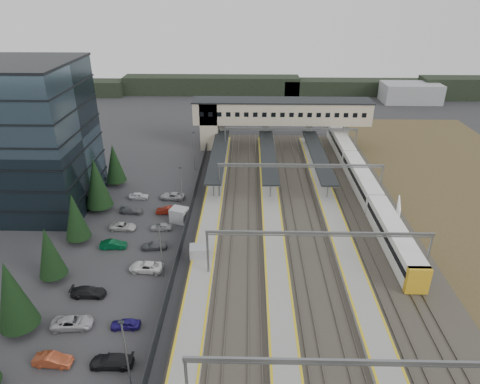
{
  "coord_description": "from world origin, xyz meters",
  "views": [
    {
      "loc": [
        3.15,
        -53.52,
        34.96
      ],
      "look_at": [
        1.75,
        9.42,
        4.0
      ],
      "focal_mm": 32.0,
      "sensor_mm": 36.0,
      "label": 1
    }
  ],
  "objects_px": {
    "office_building": "(9,138)",
    "billboard": "(398,211)",
    "relay_cabin_far": "(179,215)",
    "relay_cabin_near": "(200,254)",
    "footbridge": "(269,114)",
    "train": "(361,180)"
  },
  "relations": [
    {
      "from": "relay_cabin_far",
      "to": "footbridge",
      "type": "bearing_deg",
      "value": 66.1
    },
    {
      "from": "office_building",
      "to": "billboard",
      "type": "relative_size",
      "value": 4.71
    },
    {
      "from": "office_building",
      "to": "footbridge",
      "type": "height_order",
      "value": "office_building"
    },
    {
      "from": "relay_cabin_near",
      "to": "train",
      "type": "height_order",
      "value": "train"
    },
    {
      "from": "billboard",
      "to": "relay_cabin_near",
      "type": "bearing_deg",
      "value": -161.82
    },
    {
      "from": "office_building",
      "to": "train",
      "type": "height_order",
      "value": "office_building"
    },
    {
      "from": "relay_cabin_far",
      "to": "train",
      "type": "distance_m",
      "value": 34.32
    },
    {
      "from": "office_building",
      "to": "footbridge",
      "type": "distance_m",
      "value": 53.18
    },
    {
      "from": "billboard",
      "to": "relay_cabin_far",
      "type": "bearing_deg",
      "value": 178.34
    },
    {
      "from": "relay_cabin_far",
      "to": "billboard",
      "type": "distance_m",
      "value": 34.65
    },
    {
      "from": "footbridge",
      "to": "train",
      "type": "xyz_separation_m",
      "value": [
        16.3,
        -23.19,
        -5.86
      ]
    },
    {
      "from": "train",
      "to": "relay_cabin_near",
      "type": "bearing_deg",
      "value": -139.85
    },
    {
      "from": "relay_cabin_near",
      "to": "relay_cabin_far",
      "type": "xyz_separation_m",
      "value": [
        -4.57,
        10.86,
        0.0
      ]
    },
    {
      "from": "footbridge",
      "to": "office_building",
      "type": "bearing_deg",
      "value": -145.53
    },
    {
      "from": "train",
      "to": "relay_cabin_far",
      "type": "bearing_deg",
      "value": -158.99
    },
    {
      "from": "footbridge",
      "to": "train",
      "type": "distance_m",
      "value": 28.94
    },
    {
      "from": "relay_cabin_near",
      "to": "relay_cabin_far",
      "type": "height_order",
      "value": "relay_cabin_far"
    },
    {
      "from": "office_building",
      "to": "billboard",
      "type": "xyz_separation_m",
      "value": [
        62.57,
        -6.49,
        -9.29
      ]
    },
    {
      "from": "train",
      "to": "billboard",
      "type": "bearing_deg",
      "value": -79.08
    },
    {
      "from": "relay_cabin_near",
      "to": "footbridge",
      "type": "xyz_separation_m",
      "value": [
        11.16,
        46.35,
        6.75
      ]
    },
    {
      "from": "office_building",
      "to": "relay_cabin_far",
      "type": "bearing_deg",
      "value": -11.11
    },
    {
      "from": "relay_cabin_far",
      "to": "train",
      "type": "bearing_deg",
      "value": 21.01
    }
  ]
}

